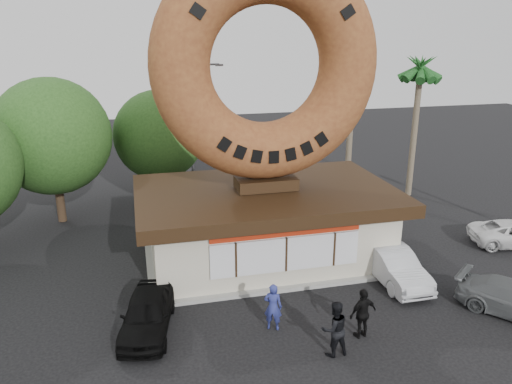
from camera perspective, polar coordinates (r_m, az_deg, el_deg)
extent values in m
plane|color=black|center=(17.96, 6.23, -15.50)|extent=(90.00, 90.00, 0.00)
cube|color=beige|center=(22.32, 1.11, -3.98)|extent=(10.00, 6.00, 3.00)
cube|color=#999993|center=(22.90, 1.09, -7.28)|extent=(10.60, 6.60, 0.15)
cube|color=#3F3F3F|center=(21.78, 1.13, -0.20)|extent=(10.00, 6.00, 0.10)
cube|color=black|center=(21.80, 1.13, -0.33)|extent=(11.20, 7.20, 0.55)
cube|color=silver|center=(19.62, 3.44, -7.11)|extent=(6.00, 0.12, 1.40)
cube|color=#AD260E|center=(19.20, 3.51, -4.44)|extent=(6.00, 0.10, 0.45)
cube|color=black|center=(21.63, 1.14, 1.05)|extent=(2.60, 1.40, 0.50)
torus|color=#97592B|center=(20.71, 1.23, 14.27)|extent=(9.41, 2.40, 9.41)
cylinder|color=#473321|center=(28.49, -21.58, 0.01)|extent=(0.44, 0.44, 3.30)
sphere|color=#204418|center=(27.76, -22.30, 5.90)|extent=(6.00, 6.00, 6.00)
cylinder|color=#473321|center=(30.20, -10.73, 1.56)|extent=(0.44, 0.44, 2.86)
sphere|color=#204418|center=(29.57, -11.03, 6.39)|extent=(5.20, 5.20, 5.20)
cylinder|color=#726651|center=(31.25, 10.76, 7.91)|extent=(0.36, 0.36, 9.00)
cylinder|color=#726651|center=(31.68, 17.64, 6.59)|extent=(0.36, 0.36, 8.00)
cylinder|color=#59595E|center=(30.71, -7.39, 6.95)|extent=(0.18, 0.18, 8.00)
cylinder|color=#59595E|center=(30.32, -5.96, 14.30)|extent=(1.80, 0.12, 0.12)
cube|color=#59595E|center=(30.46, -4.23, 14.27)|extent=(0.45, 0.20, 0.12)
imported|color=navy|center=(17.54, 1.95, -12.97)|extent=(0.74, 0.64, 1.72)
imported|color=black|center=(16.47, 8.95, -15.17)|extent=(0.98, 0.80, 1.88)
imported|color=black|center=(17.48, 12.12, -13.40)|extent=(1.12, 0.67, 1.79)
imported|color=black|center=(17.93, -12.35, -13.38)|extent=(2.32, 4.18, 1.34)
imported|color=#B6B8BC|center=(21.41, 15.39, -8.04)|extent=(1.50, 4.25, 1.40)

